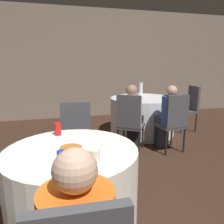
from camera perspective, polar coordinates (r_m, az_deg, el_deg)
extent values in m
cube|color=gray|center=(5.86, -16.72, 11.85)|extent=(16.00, 0.06, 2.80)
cylinder|color=white|center=(2.01, -10.18, -19.50)|extent=(1.10, 1.10, 0.75)
cylinder|color=silver|center=(4.54, 7.87, -0.95)|extent=(1.30, 1.30, 0.75)
cube|color=#47474C|center=(2.76, -9.34, -8.97)|extent=(0.45, 0.45, 0.04)
cube|color=#47474C|center=(2.85, -9.42, -2.43)|extent=(0.38, 0.10, 0.51)
cylinder|color=black|center=(2.70, -5.56, -14.60)|extent=(0.03, 0.03, 0.40)
cylinder|color=black|center=(2.71, -13.01, -14.72)|extent=(0.03, 0.03, 0.40)
cylinder|color=black|center=(3.00, -5.76, -11.63)|extent=(0.03, 0.03, 0.40)
cylinder|color=black|center=(3.02, -12.37, -11.75)|extent=(0.03, 0.03, 0.40)
cube|color=#47474C|center=(4.93, 18.55, 0.21)|extent=(0.42, 0.42, 0.04)
cube|color=#47474C|center=(4.98, 20.56, 3.42)|extent=(0.07, 0.38, 0.51)
cylinder|color=black|center=(4.76, 17.61, -2.92)|extent=(0.03, 0.03, 0.40)
cylinder|color=black|center=(5.05, 15.74, -1.92)|extent=(0.03, 0.03, 0.40)
cylinder|color=black|center=(4.93, 21.06, -2.64)|extent=(0.03, 0.03, 0.40)
cylinder|color=black|center=(5.21, 19.06, -1.69)|extent=(0.03, 0.03, 0.40)
cube|color=#47474C|center=(3.72, 14.86, -3.49)|extent=(0.43, 0.43, 0.04)
cube|color=#47474C|center=(3.52, 16.78, 0.11)|extent=(0.38, 0.08, 0.51)
cylinder|color=black|center=(3.84, 11.13, -6.30)|extent=(0.03, 0.03, 0.40)
cylinder|color=black|center=(4.02, 15.31, -5.64)|extent=(0.03, 0.03, 0.40)
cylinder|color=black|center=(3.57, 13.96, -7.91)|extent=(0.03, 0.03, 0.40)
cylinder|color=black|center=(3.76, 18.30, -7.11)|extent=(0.03, 0.03, 0.40)
cube|color=#47474C|center=(3.61, 4.98, -3.63)|extent=(0.55, 0.55, 0.04)
cube|color=#47474C|center=(3.37, 4.34, 0.08)|extent=(0.34, 0.25, 0.51)
cylinder|color=black|center=(3.87, 3.05, -5.89)|extent=(0.03, 0.03, 0.40)
cylinder|color=black|center=(3.80, 8.03, -6.37)|extent=(0.03, 0.03, 0.40)
cylinder|color=black|center=(3.56, 1.57, -7.56)|extent=(0.03, 0.03, 0.40)
cylinder|color=black|center=(3.48, 6.98, -8.12)|extent=(0.03, 0.03, 0.40)
cylinder|color=#33384C|center=(3.96, 12.88, -5.48)|extent=(0.24, 0.24, 0.44)
cube|color=#33384C|center=(3.79, 13.98, -2.05)|extent=(0.31, 0.34, 0.12)
cylinder|color=#33519E|center=(3.66, 15.09, 0.35)|extent=(0.30, 0.30, 0.47)
sphere|color=tan|center=(3.61, 15.38, 5.34)|extent=(0.17, 0.17, 0.17)
sphere|color=#DBB293|center=(0.94, -9.65, -14.86)|extent=(0.19, 0.19, 0.19)
cylinder|color=black|center=(3.87, 5.69, -5.63)|extent=(0.24, 0.24, 0.44)
cube|color=black|center=(3.69, 5.40, -2.13)|extent=(0.44, 0.44, 0.12)
cylinder|color=white|center=(3.54, 5.05, 0.36)|extent=(0.33, 0.33, 0.47)
sphere|color=#997056|center=(3.49, 5.16, 5.63)|extent=(0.18, 0.18, 0.18)
cylinder|color=white|center=(1.83, -10.68, -9.51)|extent=(0.25, 0.25, 0.01)
cylinder|color=#BC6628|center=(1.83, -10.69, -9.25)|extent=(0.18, 0.18, 0.01)
cylinder|color=#1E38A5|center=(1.52, -12.93, -12.03)|extent=(0.07, 0.07, 0.12)
cylinder|color=red|center=(2.19, -13.98, -4.34)|extent=(0.07, 0.07, 0.12)
cylinder|color=silver|center=(1.59, -4.60, -11.30)|extent=(0.08, 0.08, 0.09)
cylinder|color=silver|center=(4.80, 7.51, 6.00)|extent=(0.09, 0.09, 0.27)
cylinder|color=silver|center=(4.65, 5.21, 4.80)|extent=(0.07, 0.07, 0.11)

